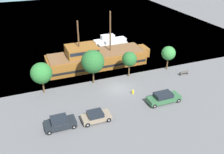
{
  "coord_description": "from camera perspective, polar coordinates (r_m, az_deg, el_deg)",
  "views": [
    {
      "loc": [
        -13.54,
        -32.22,
        20.84
      ],
      "look_at": [
        -0.26,
        2.0,
        1.2
      ],
      "focal_mm": 40.0,
      "sensor_mm": 36.0,
      "label": 1
    }
  ],
  "objects": [
    {
      "name": "tree_row_east",
      "position": [
        39.47,
        -15.84,
        0.85
      ],
      "size": [
        3.29,
        3.29,
        5.09
      ],
      "color": "brown",
      "rests_on": "ground_plane"
    },
    {
      "name": "tree_row_west",
      "position": [
        46.71,
        12.77,
        5.31
      ],
      "size": [
        2.56,
        2.56,
        4.55
      ],
      "color": "brown",
      "rests_on": "ground_plane"
    },
    {
      "name": "tree_row_mideast",
      "position": [
        40.62,
        -4.41,
        3.52
      ],
      "size": [
        3.81,
        3.81,
        5.88
      ],
      "color": "brown",
      "rests_on": "ground_plane"
    },
    {
      "name": "pirate_ship",
      "position": [
        47.63,
        -3.78,
        4.34
      ],
      "size": [
        19.98,
        5.54,
        10.3
      ],
      "color": "brown",
      "rests_on": "water_surface"
    },
    {
      "name": "ground_plane",
      "position": [
        40.69,
        1.37,
        -2.67
      ],
      "size": [
        160.0,
        160.0,
        0.0
      ],
      "primitive_type": "plane",
      "color": "#5B5B5E"
    },
    {
      "name": "moored_boat_outer",
      "position": [
        59.97,
        -0.63,
        8.53
      ],
      "size": [
        7.78,
        2.1,
        1.92
      ],
      "color": "silver",
      "rests_on": "water_surface"
    },
    {
      "name": "fire_hydrant",
      "position": [
        39.21,
        4.81,
        -3.36
      ],
      "size": [
        0.42,
        0.25,
        0.76
      ],
      "color": "yellow",
      "rests_on": "ground_plane"
    },
    {
      "name": "tree_row_midwest",
      "position": [
        43.13,
        3.99,
        4.1
      ],
      "size": [
        2.57,
        2.57,
        4.61
      ],
      "color": "brown",
      "rests_on": "ground_plane"
    },
    {
      "name": "bench_promenade_east",
      "position": [
        46.54,
        16.12,
        0.96
      ],
      "size": [
        1.64,
        0.45,
        0.85
      ],
      "color": "#4C4742",
      "rests_on": "ground_plane"
    },
    {
      "name": "moored_boat_dockside",
      "position": [
        57.53,
        0.09,
        7.52
      ],
      "size": [
        6.83,
        1.86,
        1.5
      ],
      "color": "#B7B2A8",
      "rests_on": "water_surface"
    },
    {
      "name": "parked_car_curb_mid",
      "position": [
        32.87,
        -11.82,
        -10.2
      ],
      "size": [
        3.96,
        1.98,
        1.58
      ],
      "color": "black",
      "rests_on": "ground_plane"
    },
    {
      "name": "parked_car_curb_rear",
      "position": [
        33.43,
        -3.7,
        -8.97
      ],
      "size": [
        3.86,
        1.97,
        1.39
      ],
      "color": "#7F705B",
      "rests_on": "ground_plane"
    },
    {
      "name": "parked_car_curb_front",
      "position": [
        37.7,
        11.7,
        -4.66
      ],
      "size": [
        5.0,
        1.96,
        1.58
      ],
      "color": "#2D5B38",
      "rests_on": "ground_plane"
    },
    {
      "name": "water_surface",
      "position": [
        80.17,
        -11.01,
        12.58
      ],
      "size": [
        80.0,
        80.0,
        0.0
      ],
      "primitive_type": "plane",
      "color": "slate",
      "rests_on": "ground"
    }
  ]
}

